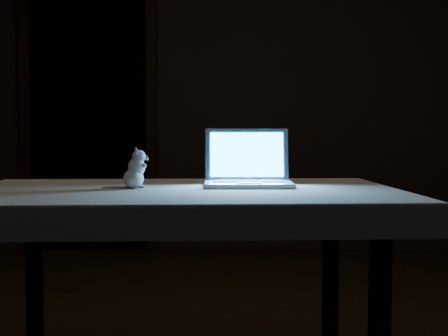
# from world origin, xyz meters

# --- Properties ---
(back_wall) EXTENTS (4.50, 0.04, 2.60)m
(back_wall) POSITION_xyz_m (0.00, 2.50, 1.30)
(back_wall) COLOR black
(back_wall) RESTS_ON ground
(doorway) EXTENTS (1.06, 0.36, 2.13)m
(doorway) POSITION_xyz_m (-1.10, 2.50, 1.06)
(doorway) COLOR black
(doorway) RESTS_ON back_wall
(table) EXTENTS (1.38, 0.94, 0.71)m
(table) POSITION_xyz_m (-0.13, -0.37, 0.36)
(table) COLOR black
(table) RESTS_ON floor
(tablecloth) EXTENTS (1.49, 1.06, 0.09)m
(tablecloth) POSITION_xyz_m (-0.09, -0.37, 0.67)
(tablecloth) COLOR beige
(tablecloth) RESTS_ON table
(laptop) EXTENTS (0.31, 0.27, 0.20)m
(laptop) POSITION_xyz_m (0.09, -0.27, 0.82)
(laptop) COLOR #B2B2B6
(laptop) RESTS_ON tablecloth
(plush_mouse) EXTENTS (0.11, 0.11, 0.14)m
(plush_mouse) POSITION_xyz_m (-0.29, -0.36, 0.79)
(plush_mouse) COLOR silver
(plush_mouse) RESTS_ON tablecloth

